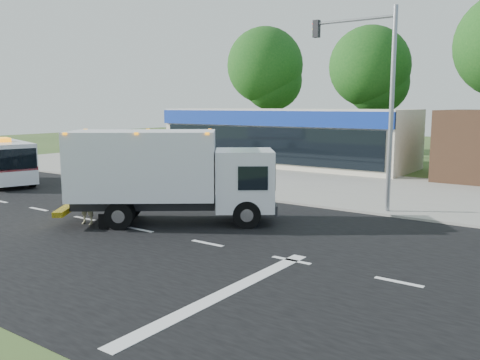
{
  "coord_description": "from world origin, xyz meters",
  "views": [
    {
      "loc": [
        9.75,
        -11.88,
        4.28
      ],
      "look_at": [
        -0.4,
        2.29,
        1.7
      ],
      "focal_mm": 38.0,
      "sensor_mm": 36.0,
      "label": 1
    }
  ],
  "objects_px": {
    "traffic_signal_pole": "(376,88)",
    "ambulance_van": "(4,161)",
    "ems_box_truck": "(167,170)",
    "emergency_worker": "(87,199)"
  },
  "relations": [
    {
      "from": "ambulance_van",
      "to": "traffic_signal_pole",
      "type": "xyz_separation_m",
      "value": [
        18.69,
        4.81,
        3.64
      ]
    },
    {
      "from": "ambulance_van",
      "to": "traffic_signal_pole",
      "type": "bearing_deg",
      "value": 31.68
    },
    {
      "from": "traffic_signal_pole",
      "to": "ambulance_van",
      "type": "bearing_deg",
      "value": -165.57
    },
    {
      "from": "ambulance_van",
      "to": "traffic_signal_pole",
      "type": "distance_m",
      "value": 19.64
    },
    {
      "from": "ambulance_van",
      "to": "traffic_signal_pole",
      "type": "relative_size",
      "value": 0.72
    },
    {
      "from": "ems_box_truck",
      "to": "emergency_worker",
      "type": "distance_m",
      "value": 3.05
    },
    {
      "from": "ambulance_van",
      "to": "ems_box_truck",
      "type": "bearing_deg",
      "value": 11.22
    },
    {
      "from": "ems_box_truck",
      "to": "traffic_signal_pole",
      "type": "distance_m",
      "value": 8.73
    },
    {
      "from": "emergency_worker",
      "to": "ambulance_van",
      "type": "relative_size",
      "value": 0.33
    },
    {
      "from": "ems_box_truck",
      "to": "emergency_worker",
      "type": "bearing_deg",
      "value": -176.78
    }
  ]
}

